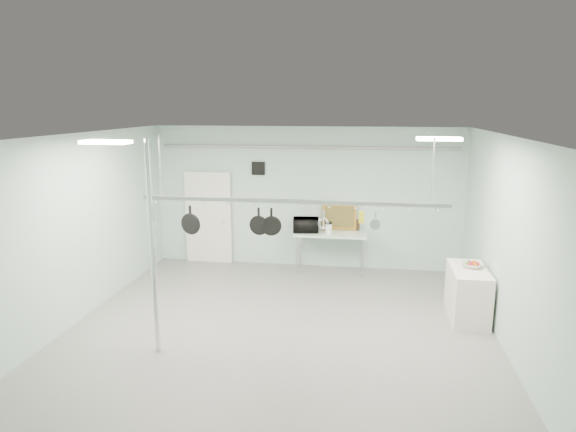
% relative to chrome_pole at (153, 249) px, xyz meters
% --- Properties ---
extents(floor, '(8.00, 8.00, 0.00)m').
position_rel_chrome_pole_xyz_m(floor, '(1.70, 0.60, -1.60)').
color(floor, gray).
rests_on(floor, ground).
extents(ceiling, '(7.00, 8.00, 0.02)m').
position_rel_chrome_pole_xyz_m(ceiling, '(1.70, 0.60, 1.59)').
color(ceiling, silver).
rests_on(ceiling, back_wall).
extents(back_wall, '(7.00, 0.02, 3.20)m').
position_rel_chrome_pole_xyz_m(back_wall, '(1.70, 4.59, 0.00)').
color(back_wall, '#A6C7BD').
rests_on(back_wall, floor).
extents(right_wall, '(0.02, 8.00, 3.20)m').
position_rel_chrome_pole_xyz_m(right_wall, '(5.19, 0.60, 0.00)').
color(right_wall, '#A6C7BD').
rests_on(right_wall, floor).
extents(door, '(1.10, 0.10, 2.20)m').
position_rel_chrome_pole_xyz_m(door, '(-0.60, 4.54, -0.55)').
color(door, silver).
rests_on(door, floor).
extents(wall_vent, '(0.30, 0.04, 0.30)m').
position_rel_chrome_pole_xyz_m(wall_vent, '(0.60, 4.57, 0.65)').
color(wall_vent, black).
rests_on(wall_vent, back_wall).
extents(conduit_pipe, '(6.60, 0.07, 0.07)m').
position_rel_chrome_pole_xyz_m(conduit_pipe, '(1.70, 4.50, 1.15)').
color(conduit_pipe, gray).
rests_on(conduit_pipe, back_wall).
extents(chrome_pole, '(0.08, 0.08, 3.20)m').
position_rel_chrome_pole_xyz_m(chrome_pole, '(0.00, 0.00, 0.00)').
color(chrome_pole, silver).
rests_on(chrome_pole, floor).
extents(prep_table, '(1.60, 0.70, 0.91)m').
position_rel_chrome_pole_xyz_m(prep_table, '(2.30, 4.20, -0.77)').
color(prep_table, silver).
rests_on(prep_table, floor).
extents(side_cabinet, '(0.60, 1.20, 0.90)m').
position_rel_chrome_pole_xyz_m(side_cabinet, '(4.85, 2.00, -1.15)').
color(side_cabinet, silver).
rests_on(side_cabinet, floor).
extents(pot_rack, '(4.80, 0.06, 1.00)m').
position_rel_chrome_pole_xyz_m(pot_rack, '(1.90, 0.90, 0.63)').
color(pot_rack, '#B7B7BC').
rests_on(pot_rack, ceiling).
extents(light_panel_left, '(0.65, 0.30, 0.05)m').
position_rel_chrome_pole_xyz_m(light_panel_left, '(-0.50, -0.20, 1.56)').
color(light_panel_left, white).
rests_on(light_panel_left, ceiling).
extents(light_panel_right, '(0.65, 0.30, 0.05)m').
position_rel_chrome_pole_xyz_m(light_panel_right, '(4.10, 1.20, 1.56)').
color(light_panel_right, white).
rests_on(light_panel_right, ceiling).
extents(microwave, '(0.60, 0.44, 0.31)m').
position_rel_chrome_pole_xyz_m(microwave, '(1.75, 4.18, -0.54)').
color(microwave, black).
rests_on(microwave, prep_table).
extents(coffee_canister, '(0.17, 0.17, 0.22)m').
position_rel_chrome_pole_xyz_m(coffee_canister, '(2.26, 4.10, -0.59)').
color(coffee_canister, white).
rests_on(coffee_canister, prep_table).
extents(painting_large, '(0.78, 0.14, 0.58)m').
position_rel_chrome_pole_xyz_m(painting_large, '(2.46, 4.50, -0.41)').
color(painting_large, '#C48534').
rests_on(painting_large, prep_table).
extents(painting_small, '(0.30, 0.10, 0.25)m').
position_rel_chrome_pole_xyz_m(painting_small, '(2.78, 4.50, -0.57)').
color(painting_small, black).
rests_on(painting_small, prep_table).
extents(fruit_bowl, '(0.46, 0.46, 0.09)m').
position_rel_chrome_pole_xyz_m(fruit_bowl, '(4.90, 2.09, -0.66)').
color(fruit_bowl, silver).
rests_on(fruit_bowl, side_cabinet).
extents(skillet_left, '(0.35, 0.13, 0.45)m').
position_rel_chrome_pole_xyz_m(skillet_left, '(0.27, 0.90, 0.26)').
color(skillet_left, black).
rests_on(skillet_left, pot_rack).
extents(skillet_mid, '(0.32, 0.11, 0.42)m').
position_rel_chrome_pole_xyz_m(skillet_mid, '(1.39, 0.90, 0.27)').
color(skillet_mid, black).
rests_on(skillet_mid, pot_rack).
extents(skillet_right, '(0.32, 0.13, 0.42)m').
position_rel_chrome_pole_xyz_m(skillet_right, '(1.59, 0.90, 0.28)').
color(skillet_right, black).
rests_on(skillet_right, pot_rack).
extents(whisk, '(0.21, 0.21, 0.34)m').
position_rel_chrome_pole_xyz_m(whisk, '(2.41, 0.90, 0.32)').
color(whisk, '#B5B5BA').
rests_on(whisk, pot_rack).
extents(grater, '(0.09, 0.03, 0.21)m').
position_rel_chrome_pole_xyz_m(grater, '(2.99, 0.90, 0.38)').
color(grater, gold).
rests_on(grater, pot_rack).
extents(saucepan, '(0.18, 0.14, 0.27)m').
position_rel_chrome_pole_xyz_m(saucepan, '(3.20, 0.90, 0.35)').
color(saucepan, '#A5A6AA').
rests_on(saucepan, pot_rack).
extents(fruit_cluster, '(0.24, 0.24, 0.09)m').
position_rel_chrome_pole_xyz_m(fruit_cluster, '(4.90, 2.09, -0.62)').
color(fruit_cluster, '#B31025').
rests_on(fruit_cluster, fruit_bowl).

